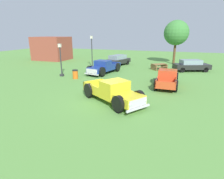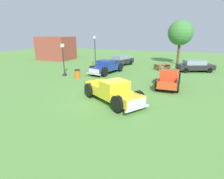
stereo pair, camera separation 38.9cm
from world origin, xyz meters
The scene contains 12 objects.
ground_plane centered at (0.00, 0.00, 0.00)m, with size 80.00×80.00×0.00m, color #5B9342.
pickup_truck_foreground centered at (0.96, -0.71, 0.76)m, with size 5.38×4.38×1.60m.
pickup_truck_behind_left centered at (-3.63, 8.11, 0.76)m, with size 2.88×5.46×1.59m.
pickup_truck_behind_right centered at (4.00, 5.34, 0.71)m, with size 1.96×4.88×1.49m.
sedan_distant_a centered at (-3.86, 14.40, 0.80)m, with size 3.23×4.95×1.53m.
sedan_distant_b centered at (6.40, 13.34, 0.76)m, with size 4.70×3.30×1.45m.
lamp_post_near centered at (-7.46, 5.32, 1.91)m, with size 0.36×0.36×3.65m.
lamp_post_far centered at (-6.62, 11.53, 2.30)m, with size 0.36×0.36×4.39m.
picnic_table centered at (2.44, 13.03, 0.49)m, with size 2.33×2.29×0.78m.
trash_can centered at (-5.43, 4.81, 0.48)m, with size 0.59×0.59×0.95m.
oak_tree_east centered at (4.08, 18.69, 4.70)m, with size 3.69×3.69×6.57m.
brick_pavilion centered at (-17.00, 16.53, 2.02)m, with size 5.72×4.71×4.04m.
Camera 2 is at (5.23, -12.18, 4.70)m, focal length 30.03 mm.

